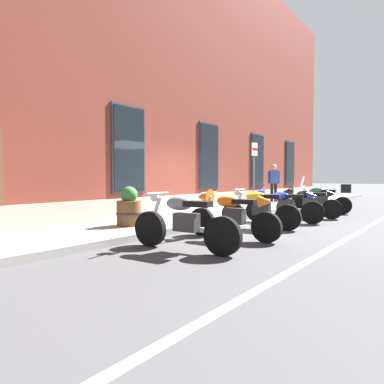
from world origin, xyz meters
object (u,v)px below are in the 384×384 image
object	(u,v)px
motorcycle_black_sport	(306,201)
barrel_planter	(129,209)
motorcycle_grey_naked	(183,223)
parking_sign	(254,166)
motorcycle_green_touring	(324,198)
motorcycle_blue_sport	(281,203)
motorcycle_orange_sport	(228,212)
pedestrian_blue_top	(274,181)
motorcycle_yellow_naked	(259,209)

from	to	relation	value
motorcycle_black_sport	barrel_planter	distance (m)	5.76
barrel_planter	motorcycle_grey_naked	bearing A→B (deg)	-107.52
parking_sign	motorcycle_green_touring	bearing A→B (deg)	-40.01
parking_sign	barrel_planter	bearing A→B (deg)	172.94
motorcycle_blue_sport	motorcycle_green_touring	bearing A→B (deg)	-3.36
motorcycle_grey_naked	parking_sign	size ratio (longest dim) A/B	0.91
motorcycle_orange_sport	motorcycle_blue_sport	xyz separation A→B (m)	(3.01, 0.15, -0.01)
motorcycle_grey_naked	parking_sign	world-z (taller)	parking_sign
motorcycle_blue_sport	pedestrian_blue_top	bearing A→B (deg)	26.53
motorcycle_orange_sport	barrel_planter	bearing A→B (deg)	108.33
parking_sign	motorcycle_orange_sport	bearing A→B (deg)	-158.59
motorcycle_yellow_naked	motorcycle_green_touring	distance (m)	4.65
motorcycle_green_touring	pedestrian_blue_top	distance (m)	3.80
parking_sign	motorcycle_grey_naked	bearing A→B (deg)	-163.76
motorcycle_grey_naked	motorcycle_orange_sport	distance (m)	1.48
motorcycle_green_touring	pedestrian_blue_top	xyz separation A→B (m)	(2.29, 2.98, 0.58)
motorcycle_yellow_naked	motorcycle_blue_sport	world-z (taller)	motorcycle_blue_sport
motorcycle_yellow_naked	parking_sign	xyz separation A→B (m)	(2.60, 1.53, 1.19)
motorcycle_orange_sport	motorcycle_green_touring	xyz separation A→B (m)	(6.30, -0.04, -0.00)
motorcycle_grey_naked	parking_sign	distance (m)	6.09
motorcycle_green_touring	motorcycle_yellow_naked	bearing A→B (deg)	177.72
pedestrian_blue_top	barrel_planter	distance (m)	9.39
motorcycle_grey_naked	pedestrian_blue_top	xyz separation A→B (m)	(10.07, 2.94, 0.65)
pedestrian_blue_top	parking_sign	world-z (taller)	parking_sign
motorcycle_black_sport	motorcycle_green_touring	size ratio (longest dim) A/B	0.93
motorcycle_green_touring	barrel_planter	distance (m)	7.43
motorcycle_orange_sport	motorcycle_blue_sport	distance (m)	3.01
motorcycle_orange_sport	motorcycle_grey_naked	bearing A→B (deg)	-179.89
motorcycle_grey_naked	motorcycle_orange_sport	bearing A→B (deg)	0.11
motorcycle_yellow_naked	motorcycle_green_touring	world-z (taller)	motorcycle_green_touring
pedestrian_blue_top	parking_sign	xyz separation A→B (m)	(-4.33, -1.27, 0.53)
pedestrian_blue_top	motorcycle_blue_sport	bearing A→B (deg)	-153.47
motorcycle_orange_sport	motorcycle_blue_sport	bearing A→B (deg)	2.86
motorcycle_yellow_naked	motorcycle_black_sport	size ratio (longest dim) A/B	1.05
motorcycle_orange_sport	pedestrian_blue_top	bearing A→B (deg)	18.87
motorcycle_orange_sport	motorcycle_black_sport	distance (m)	4.51
motorcycle_orange_sport	motorcycle_blue_sport	world-z (taller)	motorcycle_orange_sport
motorcycle_green_touring	pedestrian_blue_top	bearing A→B (deg)	52.41
motorcycle_grey_naked	parking_sign	xyz separation A→B (m)	(5.74, 1.67, 1.18)
motorcycle_green_touring	parking_sign	xyz separation A→B (m)	(-2.04, 1.71, 1.12)
motorcycle_yellow_naked	motorcycle_blue_sport	distance (m)	1.36
motorcycle_grey_naked	barrel_planter	bearing A→B (deg)	72.48
motorcycle_blue_sport	pedestrian_blue_top	world-z (taller)	pedestrian_blue_top
motorcycle_green_touring	parking_sign	size ratio (longest dim) A/B	0.89
motorcycle_blue_sport	motorcycle_yellow_naked	bearing A→B (deg)	-179.67
motorcycle_blue_sport	motorcycle_orange_sport	bearing A→B (deg)	-177.14
motorcycle_grey_naked	motorcycle_blue_sport	bearing A→B (deg)	1.96
motorcycle_grey_naked	motorcycle_black_sport	distance (m)	6.00
parking_sign	motorcycle_blue_sport	bearing A→B (deg)	-129.38
motorcycle_orange_sport	parking_sign	xyz separation A→B (m)	(4.26, 1.67, 1.12)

